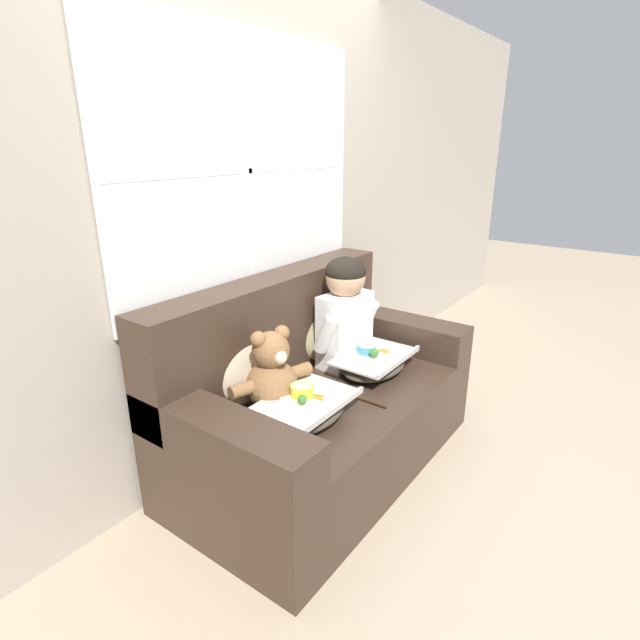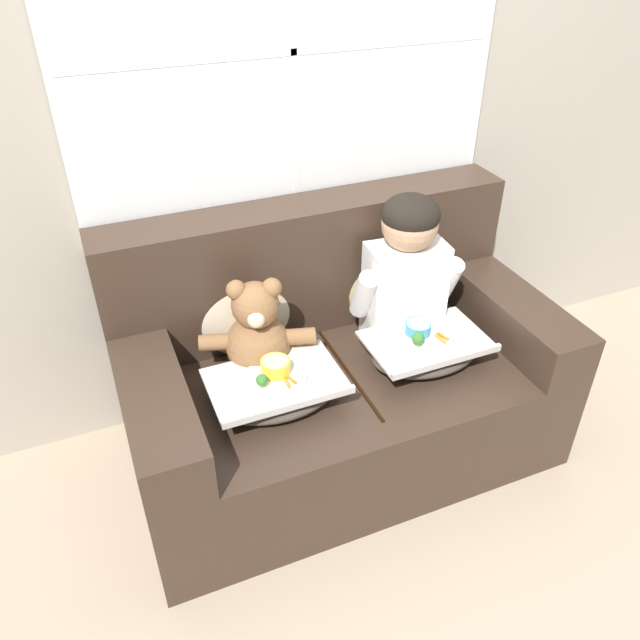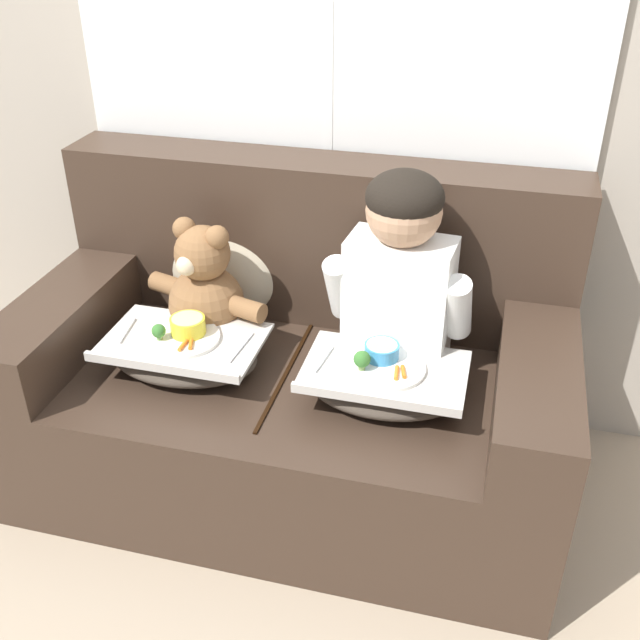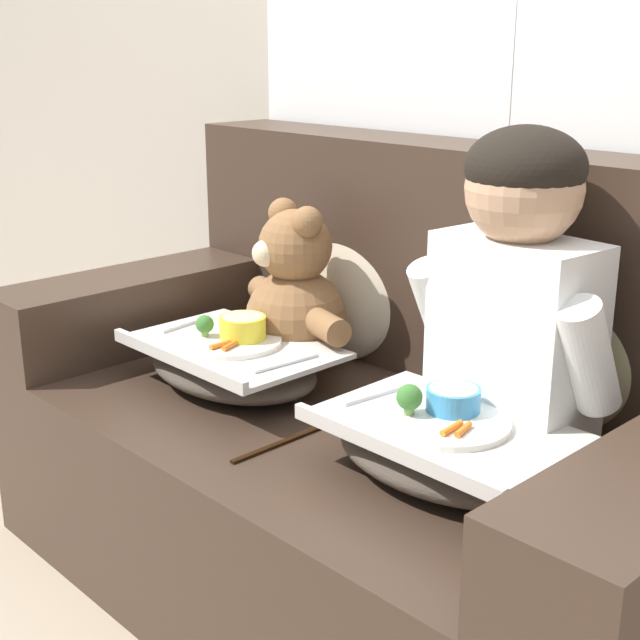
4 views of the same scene
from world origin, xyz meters
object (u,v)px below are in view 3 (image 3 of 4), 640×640
object	(u,v)px
child_figure	(401,264)
teddy_bear	(204,290)
throw_pillow_behind_teddy	(224,262)
lap_tray_teddy	(184,352)
couch	(298,377)
throw_pillow_behind_child	(407,284)
lap_tray_child	(384,382)

from	to	relation	value
child_figure	teddy_bear	bearing A→B (deg)	-179.60
throw_pillow_behind_teddy	lap_tray_teddy	world-z (taller)	throw_pillow_behind_teddy
couch	throw_pillow_behind_child	size ratio (longest dim) A/B	4.11
lap_tray_teddy	child_figure	bearing A→B (deg)	17.53
throw_pillow_behind_teddy	child_figure	bearing A→B (deg)	-15.52
couch	throw_pillow_behind_teddy	size ratio (longest dim) A/B	4.02
throw_pillow_behind_child	lap_tray_teddy	xyz separation A→B (m)	(-0.62, -0.37, -0.13)
lap_tray_child	throw_pillow_behind_child	bearing A→B (deg)	89.81
couch	teddy_bear	world-z (taller)	couch
throw_pillow_behind_child	teddy_bear	distance (m)	0.65
throw_pillow_behind_child	child_figure	size ratio (longest dim) A/B	0.65
throw_pillow_behind_child	throw_pillow_behind_teddy	size ratio (longest dim) A/B	0.98
lap_tray_child	teddy_bear	bearing A→B (deg)	162.87
couch	throw_pillow_behind_teddy	world-z (taller)	couch
child_figure	lap_tray_child	bearing A→B (deg)	-90.32
throw_pillow_behind_child	lap_tray_teddy	size ratio (longest dim) A/B	0.85
throw_pillow_behind_child	teddy_bear	xyz separation A→B (m)	(-0.62, -0.18, -0.01)
lap_tray_teddy	lap_tray_child	bearing A→B (deg)	0.02
child_figure	lap_tray_child	xyz separation A→B (m)	(-0.00, -0.20, -0.29)
couch	lap_tray_child	world-z (taller)	couch
throw_pillow_behind_teddy	child_figure	world-z (taller)	child_figure
teddy_bear	throw_pillow_behind_child	bearing A→B (deg)	15.85
throw_pillow_behind_child	lap_tray_child	xyz separation A→B (m)	(-0.00, -0.37, -0.13)
throw_pillow_behind_child	lap_tray_child	world-z (taller)	throw_pillow_behind_child
throw_pillow_behind_teddy	lap_tray_teddy	size ratio (longest dim) A/B	0.87
lap_tray_teddy	teddy_bear	bearing A→B (deg)	90.50
throw_pillow_behind_teddy	couch	bearing A→B (deg)	-32.40
couch	child_figure	xyz separation A→B (m)	(0.31, 0.02, 0.44)
teddy_bear	throw_pillow_behind_teddy	bearing A→B (deg)	89.50
couch	teddy_bear	distance (m)	0.41
throw_pillow_behind_teddy	throw_pillow_behind_child	bearing A→B (deg)	0.00
couch	throw_pillow_behind_child	world-z (taller)	couch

